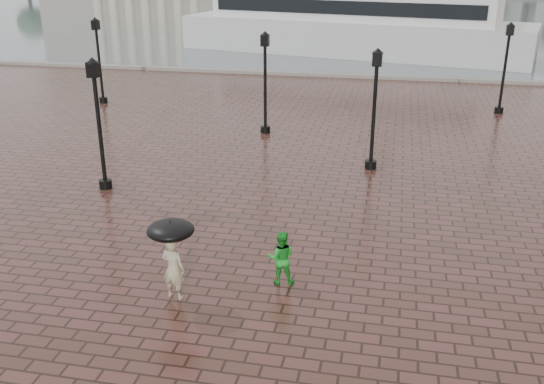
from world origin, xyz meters
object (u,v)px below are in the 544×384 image
at_px(child_pedestrian, 281,258).
at_px(ferry_near, 353,18).
at_px(adult_pedestrian, 173,268).
at_px(street_lamps, 272,84).

distance_m(child_pedestrian, ferry_near, 37.61).
bearing_deg(adult_pedestrian, ferry_near, -80.74).
xyz_separation_m(street_lamps, adult_pedestrian, (0.52, -14.00, -1.53)).
bearing_deg(child_pedestrian, street_lamps, -85.87).
distance_m(adult_pedestrian, ferry_near, 38.81).
bearing_deg(child_pedestrian, adult_pedestrian, 18.85).
distance_m(street_lamps, child_pedestrian, 13.20).
bearing_deg(street_lamps, child_pedestrian, -77.33).
bearing_deg(adult_pedestrian, child_pedestrian, -141.95).
relative_size(child_pedestrian, ferry_near, 0.05).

